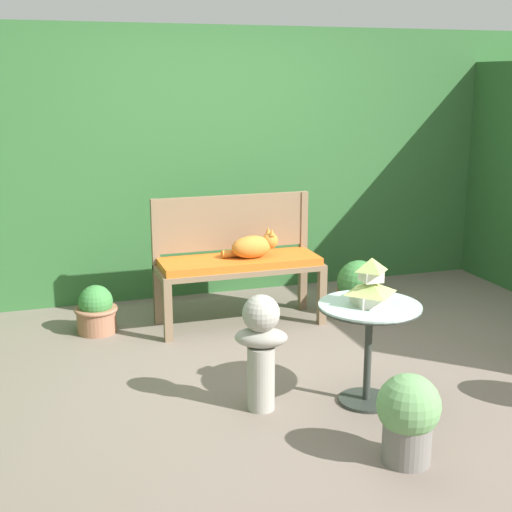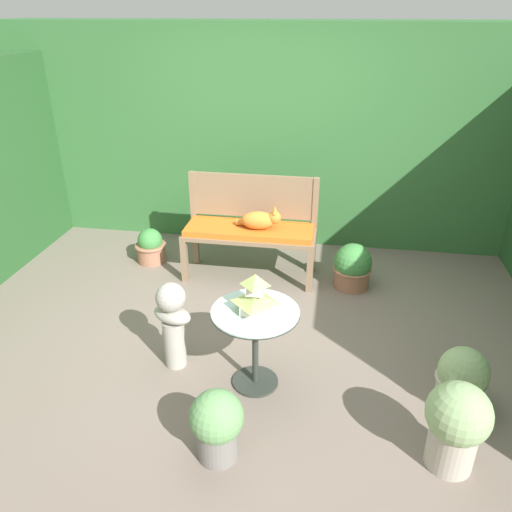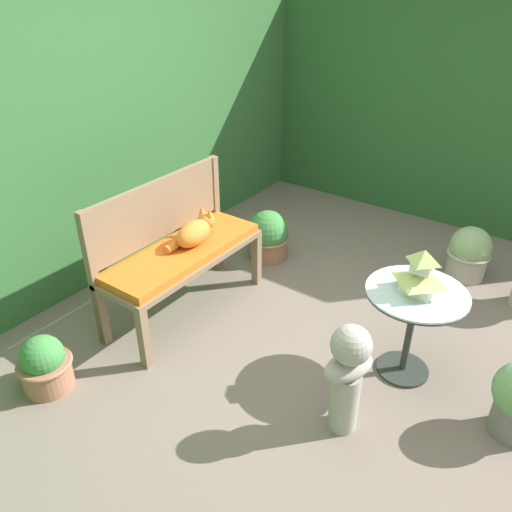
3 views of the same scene
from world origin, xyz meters
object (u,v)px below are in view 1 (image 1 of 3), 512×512
object	(u,v)px
cat	(254,246)
garden_bust	(261,344)
pagoda_birdhouse	(371,285)
potted_plant_patio_mid	(408,416)
potted_plant_path_edge	(359,288)
potted_plant_table_far	(96,311)
garden_bench	(240,268)
patio_table	(369,326)

from	to	relation	value
cat	garden_bust	size ratio (longest dim) A/B	0.63
pagoda_birdhouse	potted_plant_patio_mid	size ratio (longest dim) A/B	0.60
cat	potted_plant_path_edge	world-z (taller)	cat
potted_plant_table_far	potted_plant_path_edge	world-z (taller)	potted_plant_path_edge
potted_plant_table_far	pagoda_birdhouse	bearing A→B (deg)	-50.75
garden_bench	potted_plant_table_far	bearing A→B (deg)	171.88
garden_bench	potted_plant_table_far	world-z (taller)	garden_bench
cat	pagoda_birdhouse	bearing A→B (deg)	-86.95
garden_bench	cat	distance (m)	0.20
patio_table	potted_plant_table_far	bearing A→B (deg)	129.25
potted_plant_patio_mid	garden_bench	bearing A→B (deg)	95.18
garden_bust	potted_plant_table_far	size ratio (longest dim) A/B	1.89
cat	garden_bust	bearing A→B (deg)	-110.91
garden_bust	potted_plant_patio_mid	world-z (taller)	garden_bust
pagoda_birdhouse	potted_plant_patio_mid	distance (m)	0.84
pagoda_birdhouse	potted_plant_table_far	world-z (taller)	pagoda_birdhouse
cat	garden_bust	xyz separation A→B (m)	(-0.42, -1.44, -0.22)
garden_bench	patio_table	xyz separation A→B (m)	(0.32, -1.58, 0.02)
cat	pagoda_birdhouse	world-z (taller)	pagoda_birdhouse
garden_bust	potted_plant_table_far	world-z (taller)	garden_bust
garden_bust	potted_plant_table_far	bearing A→B (deg)	136.42
garden_bench	cat	xyz separation A→B (m)	(0.11, -0.02, 0.17)
garden_bench	potted_plant_table_far	distance (m)	1.14
garden_bench	potted_plant_path_edge	world-z (taller)	garden_bench
garden_bench	pagoda_birdhouse	world-z (taller)	pagoda_birdhouse
pagoda_birdhouse	garden_bust	bearing A→B (deg)	169.90
garden_bench	potted_plant_path_edge	xyz separation A→B (m)	(1.01, -0.04, -0.25)
pagoda_birdhouse	potted_plant_path_edge	bearing A→B (deg)	65.78
pagoda_birdhouse	potted_plant_path_edge	distance (m)	1.76
garden_bust	pagoda_birdhouse	bearing A→B (deg)	10.45
cat	garden_bust	distance (m)	1.52
patio_table	potted_plant_patio_mid	size ratio (longest dim) A/B	1.31
patio_table	pagoda_birdhouse	distance (m)	0.25
pagoda_birdhouse	garden_bust	xyz separation A→B (m)	(-0.63, 0.11, -0.33)
potted_plant_table_far	cat	bearing A→B (deg)	-8.45
garden_bust	garden_bench	bearing A→B (deg)	98.59
potted_plant_patio_mid	pagoda_birdhouse	bearing A→B (deg)	80.34
potted_plant_table_far	garden_bust	bearing A→B (deg)	-64.14
patio_table	potted_plant_patio_mid	distance (m)	0.73
pagoda_birdhouse	potted_plant_table_far	xyz separation A→B (m)	(-1.42, 1.73, -0.57)
garden_bench	garden_bust	xyz separation A→B (m)	(-0.31, -1.46, -0.05)
garden_bench	cat	bearing A→B (deg)	-11.70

